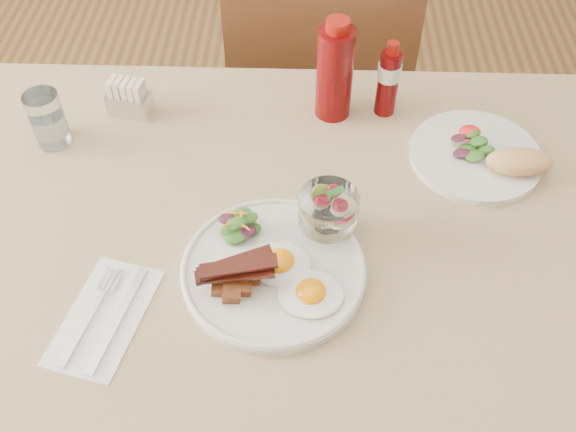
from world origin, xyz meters
The scene contains 13 objects.
table centered at (0.00, 0.00, 0.66)m, with size 1.33×0.88×0.75m.
chair_far centered at (0.00, 0.66, 0.52)m, with size 0.42×0.42×0.93m.
main_plate centered at (-0.07, -0.07, 0.76)m, with size 0.28×0.28×0.02m, color white.
fried_eggs centered at (-0.04, -0.09, 0.78)m, with size 0.16×0.16×0.03m.
bacon_potato_pile centered at (-0.13, -0.11, 0.79)m, with size 0.12×0.08×0.05m.
side_salad centered at (-0.13, -0.01, 0.78)m, with size 0.07×0.07×0.04m.
fruit_cup centered at (0.01, 0.00, 0.82)m, with size 0.09×0.09×0.09m.
second_plate centered at (0.29, 0.18, 0.77)m, with size 0.24×0.23×0.06m.
ketchup_bottle centered at (0.02, 0.31, 0.84)m, with size 0.07×0.07×0.20m.
hot_sauce_bottle centered at (0.12, 0.31, 0.83)m, with size 0.05×0.05×0.15m.
sugar_caddy centered at (-0.36, 0.29, 0.78)m, with size 0.09×0.06×0.07m.
water_glass centered at (-0.48, 0.21, 0.80)m, with size 0.06×0.06×0.10m.
napkin_cutlery centered at (-0.31, -0.16, 0.75)m, with size 0.15×0.21×0.01m.
Camera 1 is at (-0.03, -0.64, 1.55)m, focal length 40.00 mm.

